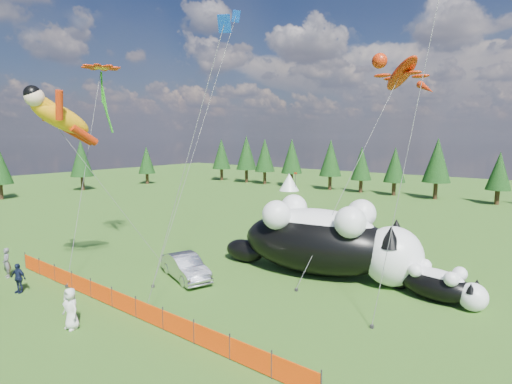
% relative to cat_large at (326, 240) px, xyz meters
% --- Properties ---
extents(ground, '(160.00, 160.00, 0.00)m').
position_rel_cat_large_xyz_m(ground, '(-5.31, -8.08, -2.26)').
color(ground, '#133D0B').
rests_on(ground, ground).
extents(safety_fence, '(22.06, 0.06, 1.10)m').
position_rel_cat_large_xyz_m(safety_fence, '(-5.31, -11.08, -1.76)').
color(safety_fence, '#262626').
rests_on(safety_fence, ground).
extents(tree_line, '(90.00, 4.00, 8.00)m').
position_rel_cat_large_xyz_m(tree_line, '(-5.31, 36.92, 1.74)').
color(tree_line, black).
rests_on(tree_line, ground).
extents(festival_tents, '(50.00, 3.20, 2.80)m').
position_rel_cat_large_xyz_m(festival_tents, '(5.69, 31.92, -0.86)').
color(festival_tents, white).
rests_on(festival_tents, ground).
extents(cat_large, '(13.11, 6.28, 4.76)m').
position_rel_cat_large_xyz_m(cat_large, '(0.00, 0.00, 0.00)').
color(cat_large, black).
rests_on(cat_large, ground).
extents(cat_small, '(5.32, 2.46, 1.93)m').
position_rel_cat_large_xyz_m(cat_small, '(6.79, -0.02, -1.34)').
color(cat_small, black).
rests_on(cat_small, ground).
extents(car, '(4.80, 3.02, 1.49)m').
position_rel_cat_large_xyz_m(car, '(-6.44, -5.92, -1.51)').
color(car, silver).
rests_on(car, ground).
extents(spectator_a, '(0.71, 0.49, 1.87)m').
position_rel_cat_large_xyz_m(spectator_a, '(-15.37, -12.54, -1.32)').
color(spectator_a, '#5C5C61').
rests_on(spectator_a, ground).
extents(spectator_c, '(1.10, 0.82, 1.69)m').
position_rel_cat_large_xyz_m(spectator_c, '(-12.20, -13.15, -1.42)').
color(spectator_c, black).
rests_on(spectator_c, ground).
extents(spectator_e, '(0.97, 0.66, 1.92)m').
position_rel_cat_large_xyz_m(spectator_e, '(-5.73, -13.53, -1.30)').
color(spectator_e, silver).
rests_on(spectator_e, ground).
extents(superhero_kite, '(5.06, 6.91, 12.35)m').
position_rel_cat_large_xyz_m(superhero_kite, '(-11.72, -10.39, 7.50)').
color(superhero_kite, '#F4A00C').
rests_on(superhero_kite, ground).
extents(gecko_kite, '(6.77, 13.85, 16.45)m').
position_rel_cat_large_xyz_m(gecko_kite, '(2.04, 6.63, 10.69)').
color(gecko_kite, red).
rests_on(gecko_kite, ground).
extents(flower_kite, '(5.09, 6.63, 14.64)m').
position_rel_cat_large_xyz_m(flower_kite, '(-14.38, -6.05, 10.96)').
color(flower_kite, red).
rests_on(flower_kite, ground).
extents(diamond_kite_a, '(0.64, 7.87, 17.96)m').
position_rel_cat_large_xyz_m(diamond_kite_a, '(-6.60, -1.24, 13.38)').
color(diamond_kite_a, blue).
rests_on(diamond_kite_a, ground).
extents(diamond_kite_c, '(3.57, 3.04, 14.52)m').
position_rel_cat_large_xyz_m(diamond_kite_c, '(-1.09, -8.37, 10.77)').
color(diamond_kite_c, blue).
rests_on(diamond_kite_c, ground).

